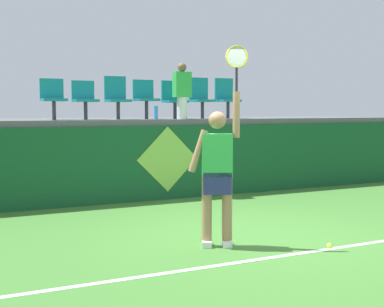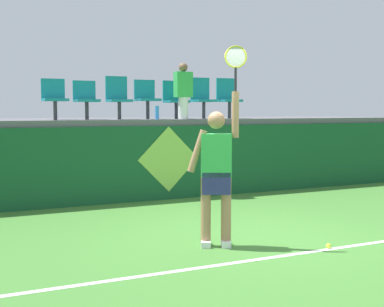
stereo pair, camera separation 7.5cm
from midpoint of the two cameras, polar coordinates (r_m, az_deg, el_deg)
name	(u,v)px [view 2 (the right image)]	position (r m, az deg, el deg)	size (l,w,h in m)	color
ground_plane	(250,238)	(7.29, 6.62, -9.10)	(40.00, 40.00, 0.00)	#3D752D
court_back_wall	(158,163)	(10.18, -3.52, -1.01)	(12.60, 0.20, 1.44)	#144C28
spectator_platform	(135,121)	(11.37, -6.01, 3.51)	(12.60, 2.75, 0.12)	#56565B
court_baseline_stripe	(291,255)	(6.54, 11.05, -10.76)	(11.34, 0.08, 0.01)	white
tennis_player	(217,170)	(6.65, 3.01, -1.86)	(0.70, 0.40, 2.55)	white
tennis_ball	(329,246)	(6.93, 14.96, -9.70)	(0.07, 0.07, 0.07)	#D1E533
water_bottle	(157,113)	(10.27, -3.62, 4.47)	(0.08, 0.08, 0.27)	#338CE5
stadium_chair_0	(54,97)	(10.17, -14.57, 6.02)	(0.44, 0.42, 0.77)	#38383D
stadium_chair_1	(86,98)	(10.29, -11.29, 5.99)	(0.44, 0.42, 0.75)	#38383D
stadium_chair_2	(118,96)	(10.48, -7.86, 6.22)	(0.44, 0.42, 0.85)	#38383D
stadium_chair_3	(146,97)	(10.66, -4.79, 6.18)	(0.44, 0.42, 0.80)	#38383D
stadium_chair_4	(175,98)	(10.90, -1.69, 6.07)	(0.44, 0.42, 0.79)	#38383D
stadium_chair_5	(202,96)	(11.18, 1.30, 6.24)	(0.44, 0.42, 0.87)	#38383D
stadium_chair_6	(228,96)	(11.47, 4.10, 6.21)	(0.44, 0.42, 0.88)	#38383D
spectator_0	(183,90)	(10.52, -0.76, 6.92)	(0.34, 0.20, 1.12)	white
wall_signage_mount	(169,199)	(10.25, -2.33, -5.01)	(1.27, 0.01, 1.43)	#144C28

